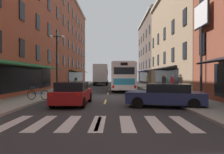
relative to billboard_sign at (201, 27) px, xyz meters
name	(u,v)px	position (x,y,z in m)	size (l,w,h in m)	color
ground_plane	(107,97)	(-7.05, 2.54, -5.48)	(34.80, 80.00, 0.10)	#333335
lane_centre_dashes	(107,97)	(-7.05, 2.29, -5.43)	(0.14, 73.90, 0.01)	#DBCC4C
crosswalk_near	(98,123)	(-7.05, -7.46, -5.43)	(7.10, 2.80, 0.01)	silver
sidewalk_left	(39,96)	(-12.95, 2.54, -5.36)	(3.00, 80.00, 0.14)	#A39E93
sidewalk_right	(175,96)	(-1.15, 2.54, -5.36)	(3.00, 80.00, 0.14)	#A39E93
billboard_sign	(201,27)	(0.00, 0.00, 0.00)	(0.40, 2.44, 7.07)	black
transit_bus	(123,76)	(-5.34, 11.31, -3.68)	(2.77, 12.05, 3.33)	white
box_truck	(101,75)	(-8.83, 23.03, -3.47)	(2.49, 6.96, 3.77)	#B21E19
sedan_near	(73,93)	(-9.01, -2.49, -4.71)	(2.00, 4.35, 1.43)	maroon
sedan_mid	(103,80)	(-8.99, 34.04, -4.74)	(1.95, 4.61, 1.32)	silver
sedan_far	(166,95)	(-3.45, -3.38, -4.74)	(4.65, 2.81, 1.35)	navy
motorcycle_rider	(76,88)	(-9.79, 2.85, -4.72)	(0.62, 2.07, 1.66)	black
bicycle_near	(38,95)	(-11.68, -1.09, -4.93)	(1.68, 0.54, 0.91)	black
pedestrian_near	(164,83)	(-1.62, 4.63, -4.32)	(0.51, 0.36, 1.82)	#4C4C51
pedestrian_mid	(172,83)	(-0.32, 6.45, -4.40)	(0.36, 0.36, 1.73)	maroon
pedestrian_far	(180,84)	(-0.43, 3.44, -4.36)	(0.36, 0.36, 1.80)	maroon
pedestrian_rear	(148,81)	(-1.85, 13.09, -4.35)	(0.36, 0.36, 1.82)	#4C4C51
street_lamp_twin	(57,61)	(-11.92, 4.48, -2.22)	(1.42, 0.32, 5.56)	black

